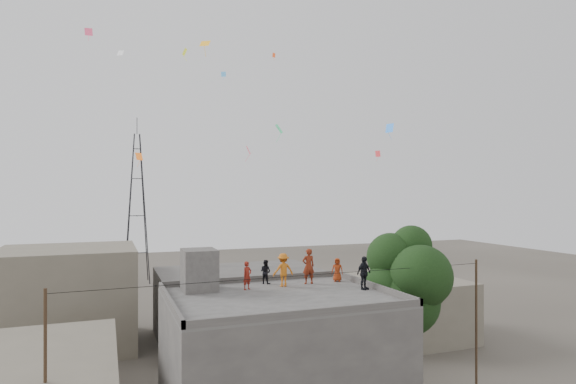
# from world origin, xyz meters

# --- Properties ---
(main_building) EXTENTS (10.00, 8.00, 6.10)m
(main_building) POSITION_xyz_m (0.00, 0.00, 3.05)
(main_building) COLOR #494744
(main_building) RESTS_ON ground
(parapet) EXTENTS (10.00, 8.00, 0.30)m
(parapet) POSITION_xyz_m (0.00, 0.00, 6.25)
(parapet) COLOR #494744
(parapet) RESTS_ON main_building
(stair_head_box) EXTENTS (1.60, 1.80, 2.00)m
(stair_head_box) POSITION_xyz_m (-3.20, 2.60, 7.10)
(stair_head_box) COLOR #494744
(stair_head_box) RESTS_ON main_building
(neighbor_north) EXTENTS (12.00, 9.00, 5.00)m
(neighbor_north) POSITION_xyz_m (2.00, 14.00, 2.50)
(neighbor_north) COLOR #494744
(neighbor_north) RESTS_ON ground
(neighbor_northwest) EXTENTS (9.00, 8.00, 7.00)m
(neighbor_northwest) POSITION_xyz_m (-10.00, 16.00, 3.50)
(neighbor_northwest) COLOR #6A6354
(neighbor_northwest) RESTS_ON ground
(neighbor_east) EXTENTS (7.00, 8.00, 4.40)m
(neighbor_east) POSITION_xyz_m (14.00, 10.00, 2.20)
(neighbor_east) COLOR #6A6354
(neighbor_east) RESTS_ON ground
(tree) EXTENTS (4.90, 4.60, 9.10)m
(tree) POSITION_xyz_m (7.37, 0.60, 6.10)
(tree) COLOR black
(tree) RESTS_ON ground
(utility_line) EXTENTS (20.12, 0.62, 7.40)m
(utility_line) POSITION_xyz_m (0.50, -1.25, 3.83)
(utility_line) COLOR black
(utility_line) RESTS_ON ground
(transmission_tower) EXTENTS (2.97, 2.97, 20.01)m
(transmission_tower) POSITION_xyz_m (-4.00, 40.00, 9.07)
(transmission_tower) COLOR black
(transmission_tower) RESTS_ON ground
(person_red_adult) EXTENTS (0.67, 0.44, 1.84)m
(person_red_adult) POSITION_xyz_m (2.45, 2.28, 7.02)
(person_red_adult) COLOR maroon
(person_red_adult) RESTS_ON main_building
(person_orange_child) EXTENTS (0.73, 0.65, 1.25)m
(person_orange_child) POSITION_xyz_m (4.16, 2.35, 6.73)
(person_orange_child) COLOR #993011
(person_orange_child) RESTS_ON main_building
(person_dark_child) EXTENTS (0.75, 0.77, 1.25)m
(person_dark_child) POSITION_xyz_m (0.35, 3.09, 6.72)
(person_dark_child) COLOR black
(person_dark_child) RESTS_ON main_building
(person_dark_adult) EXTENTS (1.04, 0.72, 1.63)m
(person_dark_adult) POSITION_xyz_m (4.40, -0.08, 6.92)
(person_dark_adult) COLOR black
(person_dark_adult) RESTS_ON main_building
(person_orange_adult) EXTENTS (1.09, 0.64, 1.68)m
(person_orange_adult) POSITION_xyz_m (0.97, 2.07, 6.94)
(person_orange_adult) COLOR #CC6717
(person_orange_adult) RESTS_ON main_building
(person_red_child) EXTENTS (0.60, 0.52, 1.38)m
(person_red_child) POSITION_xyz_m (-0.97, 1.93, 6.79)
(person_red_child) COLOR maroon
(person_red_child) RESTS_ON main_building
(kites) EXTENTS (20.62, 15.80, 8.86)m
(kites) POSITION_xyz_m (1.29, 8.11, 16.29)
(kites) COLOR orange
(kites) RESTS_ON ground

